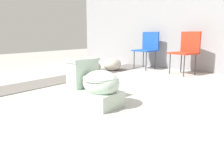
{
  "coord_description": "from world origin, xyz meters",
  "views": [
    {
      "loc": [
        1.87,
        -1.61,
        0.78
      ],
      "look_at": [
        0.2,
        0.39,
        0.3
      ],
      "focal_mm": 35.0,
      "sensor_mm": 36.0,
      "label": 1
    }
  ],
  "objects_px": {
    "folding_chair_left": "(148,46)",
    "folding_chair_middle": "(187,48)",
    "toilet": "(95,85)",
    "boulder_far": "(94,67)",
    "boulder_near": "(112,65)"
  },
  "relations": [
    {
      "from": "boulder_near",
      "to": "boulder_far",
      "type": "distance_m",
      "value": 0.42
    },
    {
      "from": "folding_chair_left",
      "to": "boulder_near",
      "type": "bearing_deg",
      "value": -21.12
    },
    {
      "from": "toilet",
      "to": "boulder_far",
      "type": "distance_m",
      "value": 2.17
    },
    {
      "from": "toilet",
      "to": "folding_chair_middle",
      "type": "height_order",
      "value": "folding_chair_middle"
    },
    {
      "from": "toilet",
      "to": "folding_chair_middle",
      "type": "bearing_deg",
      "value": 92.41
    },
    {
      "from": "folding_chair_left",
      "to": "folding_chair_middle",
      "type": "height_order",
      "value": "same"
    },
    {
      "from": "toilet",
      "to": "boulder_near",
      "type": "bearing_deg",
      "value": 128.1
    },
    {
      "from": "folding_chair_left",
      "to": "boulder_far",
      "type": "distance_m",
      "value": 1.35
    },
    {
      "from": "boulder_near",
      "to": "folding_chair_middle",
      "type": "bearing_deg",
      "value": 25.52
    },
    {
      "from": "folding_chair_middle",
      "to": "boulder_near",
      "type": "distance_m",
      "value": 1.55
    },
    {
      "from": "boulder_near",
      "to": "boulder_far",
      "type": "bearing_deg",
      "value": -119.53
    },
    {
      "from": "folding_chair_middle",
      "to": "folding_chair_left",
      "type": "bearing_deg",
      "value": -81.33
    },
    {
      "from": "toilet",
      "to": "boulder_near",
      "type": "height_order",
      "value": "toilet"
    },
    {
      "from": "folding_chair_left",
      "to": "folding_chair_middle",
      "type": "bearing_deg",
      "value": 88.31
    },
    {
      "from": "toilet",
      "to": "folding_chair_middle",
      "type": "relative_size",
      "value": 0.78
    }
  ]
}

